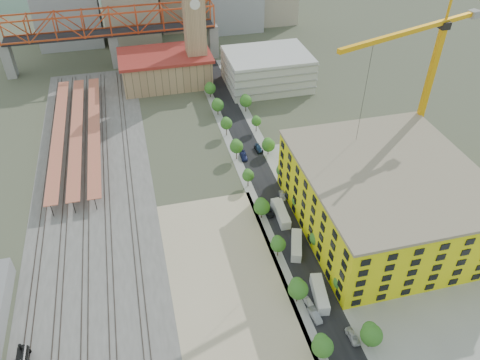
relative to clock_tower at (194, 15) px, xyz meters
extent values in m
plane|color=#474C38|center=(-8.00, -79.99, -28.70)|extent=(400.00, 400.00, 0.00)
cube|color=#605E59|center=(-44.00, -62.49, -28.67)|extent=(36.00, 165.00, 0.06)
cube|color=tan|center=(-12.00, -111.49, -28.67)|extent=(28.00, 67.00, 0.06)
cube|color=black|center=(8.00, -64.99, -28.67)|extent=(12.00, 170.00, 0.06)
cube|color=gray|center=(2.50, -64.99, -28.68)|extent=(3.00, 170.00, 0.04)
cube|color=gray|center=(13.50, -64.99, -28.68)|extent=(3.00, 170.00, 0.04)
cube|color=gray|center=(37.00, -99.99, -28.67)|extent=(50.00, 90.00, 0.06)
cube|color=#382B23|center=(-58.72, -62.49, -28.55)|extent=(0.12, 160.00, 0.18)
cube|color=#382B23|center=(-57.28, -62.49, -28.55)|extent=(0.12, 160.00, 0.18)
cube|color=#382B23|center=(-52.72, -62.49, -28.55)|extent=(0.12, 160.00, 0.18)
cube|color=#382B23|center=(-51.28, -62.49, -28.55)|extent=(0.12, 160.00, 0.18)
cube|color=#382B23|center=(-46.72, -62.49, -28.55)|extent=(0.12, 160.00, 0.18)
cube|color=#382B23|center=(-45.28, -62.49, -28.55)|extent=(0.12, 160.00, 0.18)
cube|color=#382B23|center=(-40.72, -62.49, -28.55)|extent=(0.12, 160.00, 0.18)
cube|color=#382B23|center=(-39.28, -62.49, -28.55)|extent=(0.12, 160.00, 0.18)
cube|color=#382B23|center=(-33.72, -62.49, -28.55)|extent=(0.12, 160.00, 0.18)
cube|color=#382B23|center=(-32.28, -62.49, -28.55)|extent=(0.12, 160.00, 0.18)
cube|color=#B66646|center=(-55.00, -34.99, -24.70)|extent=(4.00, 80.00, 0.25)
cylinder|color=black|center=(-55.00, -34.99, -26.70)|extent=(0.24, 0.24, 4.00)
cube|color=#B66646|center=(-49.00, -34.99, -24.70)|extent=(4.00, 80.00, 0.25)
cylinder|color=black|center=(-49.00, -34.99, -26.70)|extent=(0.24, 0.24, 4.00)
cube|color=#B66646|center=(-43.00, -34.99, -24.70)|extent=(4.00, 80.00, 0.25)
cylinder|color=black|center=(-43.00, -34.99, -26.70)|extent=(0.24, 0.24, 4.00)
cube|color=tan|center=(-13.00, 2.01, -22.70)|extent=(36.00, 22.00, 12.00)
cube|color=maroon|center=(-13.00, 2.01, -16.20)|extent=(38.00, 24.00, 1.20)
cube|color=tan|center=(0.00, 0.01, -8.70)|extent=(8.00, 8.00, 40.00)
cylinder|color=white|center=(0.00, -4.09, 5.30)|extent=(4.00, 0.30, 4.00)
cube|color=silver|center=(28.00, -9.99, -21.70)|extent=(34.00, 26.00, 14.00)
cube|color=gray|center=(-78.00, 25.01, -21.20)|extent=(4.00, 6.00, 15.00)
cube|color=gray|center=(12.00, 25.01, -21.20)|extent=(4.00, 6.00, 15.00)
cube|color=gray|center=(-33.00, 25.01, -21.20)|extent=(4.00, 6.00, 15.00)
cube|color=black|center=(-33.00, 25.01, -13.20)|extent=(90.00, 9.00, 1.00)
cube|color=yellow|center=(34.00, -99.99, -19.70)|extent=(44.00, 50.00, 18.00)
cube|color=gray|center=(34.00, -99.99, -10.30)|extent=(44.60, 50.60, 0.80)
cube|color=#9EA0A3|center=(-53.00, 60.01, -9.70)|extent=(30.00, 25.00, 38.00)
ellipsoid|color=#4C6B59|center=(-88.00, 180.01, -96.70)|extent=(396.00, 216.00, 180.00)
ellipsoid|color=#4C6B59|center=(32.00, 180.01, -120.70)|extent=(484.00, 264.00, 220.00)
ellipsoid|color=#4C6B59|center=(152.00, 180.01, -98.70)|extent=(418.00, 228.00, 190.00)
cylinder|color=black|center=(-58.00, -119.95, -24.63)|extent=(0.68, 0.68, 1.55)
cone|color=black|center=(-58.00, -118.21, -27.83)|extent=(2.52, 1.55, 2.52)
cube|color=#FFAF10|center=(56.43, -76.34, -6.14)|extent=(1.60, 1.60, 45.12)
cube|color=black|center=(56.43, -76.34, 17.42)|extent=(2.51, 2.51, 2.01)
cube|color=#FFAF10|center=(38.37, -82.38, 18.42)|extent=(36.51, 13.23, 1.20)
cube|color=#FFAF10|center=(62.13, -74.43, 18.42)|extent=(11.79, 4.96, 1.20)
cube|color=gray|center=(67.84, -72.52, 18.22)|extent=(3.65, 3.33, 2.01)
cube|color=#FFAF10|center=(56.43, -76.34, 22.43)|extent=(0.50, 0.50, 8.02)
cube|color=silver|center=(8.00, -120.30, -27.28)|extent=(4.49, 10.70, 2.84)
cube|color=silver|center=(8.00, -103.90, -27.33)|extent=(5.86, 10.29, 2.73)
cube|color=silver|center=(8.00, -90.09, -27.40)|extent=(2.88, 9.57, 2.59)
cube|color=silver|center=(8.00, -91.29, -27.27)|extent=(3.28, 10.57, 2.86)
imported|color=white|center=(5.00, -121.67, -28.03)|extent=(2.15, 4.10, 1.33)
imported|color=gray|center=(5.00, -125.21, -27.91)|extent=(2.20, 4.93, 1.57)
imported|color=black|center=(5.00, -88.81, -28.05)|extent=(2.35, 4.77, 1.30)
imported|color=navy|center=(5.00, -60.06, -27.95)|extent=(2.46, 5.26, 1.48)
imported|color=silver|center=(11.00, -132.37, -27.91)|extent=(2.19, 4.76, 1.58)
imported|color=gray|center=(11.00, -82.88, -27.96)|extent=(2.22, 4.63, 1.46)
imported|color=black|center=(11.00, -57.29, -28.04)|extent=(2.43, 4.83, 1.31)
imported|color=navy|center=(11.00, -57.12, -27.99)|extent=(2.09, 4.92, 1.41)
camera|label=1|loc=(-27.34, -184.06, 61.77)|focal=35.00mm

